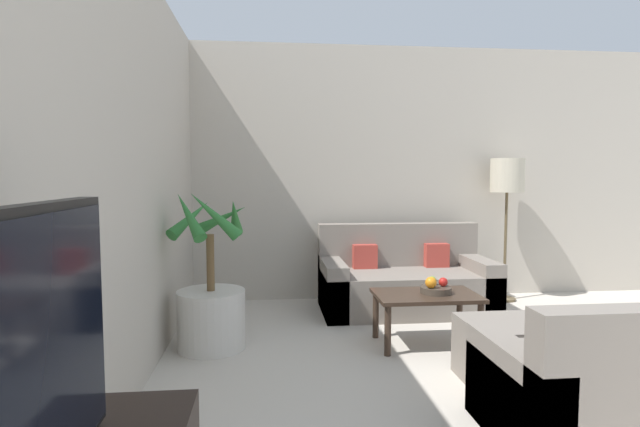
{
  "coord_description": "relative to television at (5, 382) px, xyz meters",
  "views": [
    {
      "loc": [
        -2.3,
        0.76,
        1.34
      ],
      "look_at": [
        -1.86,
        5.05,
        1.0
      ],
      "focal_mm": 28.0,
      "sensor_mm": 36.0,
      "label": 1
    }
  ],
  "objects": [
    {
      "name": "coffee_table",
      "position": [
        1.7,
        2.8,
        -0.62
      ],
      "size": [
        0.8,
        0.5,
        0.41
      ],
      "color": "#38281E",
      "rests_on": "ground_plane"
    },
    {
      "name": "orange_fruit",
      "position": [
        1.73,
        2.76,
        -0.46
      ],
      "size": [
        0.09,
        0.09,
        0.09
      ],
      "color": "orange",
      "rests_on": "fruit_bowl"
    },
    {
      "name": "sofa_loveseat",
      "position": [
        1.81,
        3.8,
        -0.69
      ],
      "size": [
        1.65,
        0.82,
        0.83
      ],
      "color": "gray",
      "rests_on": "ground_plane"
    },
    {
      "name": "potted_palm",
      "position": [
        0.04,
        2.9,
        -0.6
      ],
      "size": [
        0.63,
        0.62,
        1.24
      ],
      "color": "beige",
      "rests_on": "ground_plane"
    },
    {
      "name": "television",
      "position": [
        0.0,
        0.0,
        0.0
      ],
      "size": [
        0.18,
        0.93,
        0.63
      ],
      "color": "black",
      "rests_on": "tv_console"
    },
    {
      "name": "floor_lamp",
      "position": [
        2.98,
        4.08,
        0.31
      ],
      "size": [
        0.35,
        0.35,
        1.51
      ],
      "color": "brown",
      "rests_on": "ground_plane"
    },
    {
      "name": "fruit_bowl",
      "position": [
        1.78,
        2.8,
        -0.53
      ],
      "size": [
        0.24,
        0.24,
        0.05
      ],
      "color": "#42382D",
      "rests_on": "coffee_table"
    },
    {
      "name": "armchair",
      "position": [
        2.03,
        1.3,
        -0.7
      ],
      "size": [
        0.88,
        0.79,
        0.77
      ],
      "color": "gray",
      "rests_on": "ground_plane"
    },
    {
      "name": "ottoman",
      "position": [
        2.02,
        2.04,
        -0.76
      ],
      "size": [
        0.61,
        0.51,
        0.4
      ],
      "color": "gray",
      "rests_on": "ground_plane"
    },
    {
      "name": "wall_back",
      "position": [
        2.78,
        4.38,
        0.39
      ],
      "size": [
        7.79,
        0.06,
        2.7
      ],
      "color": "#BCB2A3",
      "rests_on": "ground_plane"
    },
    {
      "name": "apple_red",
      "position": [
        1.84,
        2.81,
        -0.47
      ],
      "size": [
        0.07,
        0.07,
        0.07
      ],
      "color": "red",
      "rests_on": "fruit_bowl"
    },
    {
      "name": "apple_green",
      "position": [
        1.77,
        2.87,
        -0.47
      ],
      "size": [
        0.07,
        0.07,
        0.07
      ],
      "color": "olive",
      "rests_on": "fruit_bowl"
    },
    {
      "name": "wall_left",
      "position": [
        -0.34,
        1.33,
        0.39
      ],
      "size": [
        0.06,
        7.64,
        2.7
      ],
      "color": "#BCB2A3",
      "rests_on": "ground_plane"
    }
  ]
}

